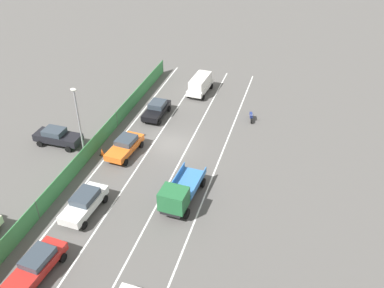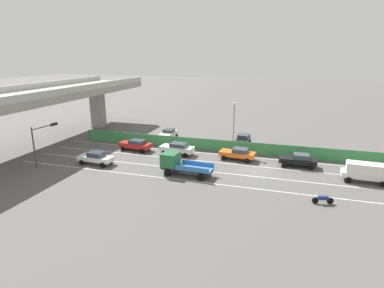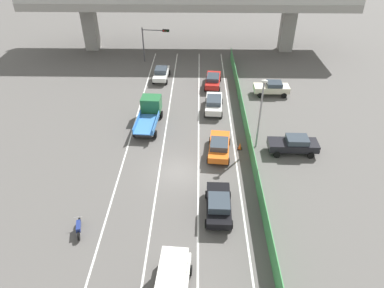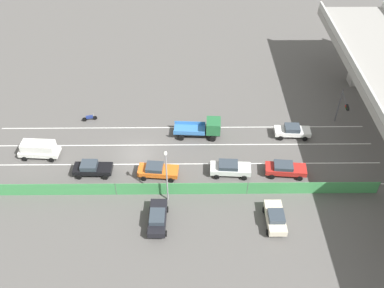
# 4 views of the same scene
# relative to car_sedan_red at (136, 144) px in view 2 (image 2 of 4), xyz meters

# --- Properties ---
(ground_plane) EXTENTS (300.00, 300.00, 0.00)m
(ground_plane) POSITION_rel_car_sedan_red_xyz_m (-3.49, -17.29, -0.89)
(ground_plane) COLOR #565451
(lane_line_left_edge) EXTENTS (0.14, 47.01, 0.01)m
(lane_line_left_edge) POSITION_rel_car_sedan_red_xyz_m (-8.63, -11.79, -0.88)
(lane_line_left_edge) COLOR silver
(lane_line_left_edge) RESTS_ON ground
(lane_line_mid_left) EXTENTS (0.14, 47.01, 0.01)m
(lane_line_mid_left) POSITION_rel_car_sedan_red_xyz_m (-5.20, -11.79, -0.88)
(lane_line_mid_left) COLOR silver
(lane_line_mid_left) RESTS_ON ground
(lane_line_mid_right) EXTENTS (0.14, 47.01, 0.01)m
(lane_line_mid_right) POSITION_rel_car_sedan_red_xyz_m (-1.78, -11.79, -0.88)
(lane_line_mid_right) COLOR silver
(lane_line_mid_right) RESTS_ON ground
(lane_line_right_edge) EXTENTS (0.14, 47.01, 0.01)m
(lane_line_right_edge) POSITION_rel_car_sedan_red_xyz_m (1.64, -11.79, -0.88)
(lane_line_right_edge) COLOR silver
(lane_line_right_edge) RESTS_ON ground
(elevated_overpass) EXTENTS (48.16, 9.87, 8.87)m
(elevated_overpass) POSITION_rel_car_sedan_red_xyz_m (-3.49, 13.72, 6.21)
(elevated_overpass) COLOR gray
(elevated_overpass) RESTS_ON ground
(green_fence) EXTENTS (0.10, 43.11, 1.69)m
(green_fence) POSITION_rel_car_sedan_red_xyz_m (2.99, -11.79, -0.04)
(green_fence) COLOR #3D8E4C
(green_fence) RESTS_ON ground
(car_sedan_red) EXTENTS (2.30, 4.77, 1.56)m
(car_sedan_red) POSITION_rel_car_sedan_red_xyz_m (0.00, 0.00, 0.00)
(car_sedan_red) COLOR red
(car_sedan_red) RESTS_ON ground
(car_sedan_black) EXTENTS (2.09, 4.45, 1.61)m
(car_sedan_black) POSITION_rel_car_sedan_red_xyz_m (-0.27, -22.07, -0.01)
(car_sedan_black) COLOR black
(car_sedan_black) RESTS_ON ground
(car_taxi_orange) EXTENTS (2.37, 4.72, 1.57)m
(car_taxi_orange) POSITION_rel_car_sedan_red_xyz_m (0.12, -14.57, -0.01)
(car_taxi_orange) COLOR orange
(car_taxi_orange) RESTS_ON ground
(car_sedan_white) EXTENTS (2.10, 4.54, 1.60)m
(car_sedan_white) POSITION_rel_car_sedan_red_xyz_m (-6.80, 2.06, -0.01)
(car_sedan_white) COLOR white
(car_sedan_white) RESTS_ON ground
(car_van_white) EXTENTS (2.32, 4.85, 2.08)m
(car_van_white) POSITION_rel_car_sedan_red_xyz_m (-3.29, -28.84, 0.31)
(car_van_white) COLOR silver
(car_van_white) RESTS_ON ground
(car_hatchback_white) EXTENTS (2.23, 4.70, 1.65)m
(car_hatchback_white) POSITION_rel_car_sedan_red_xyz_m (-0.10, -6.31, 0.04)
(car_hatchback_white) COLOR silver
(car_hatchback_white) RESTS_ON ground
(flatbed_truck_blue) EXTENTS (2.58, 5.95, 2.42)m
(flatbed_truck_blue) POSITION_rel_car_sedan_red_xyz_m (-6.96, -8.89, 0.37)
(flatbed_truck_blue) COLOR black
(flatbed_truck_blue) RESTS_ON ground
(motorcycle) EXTENTS (0.71, 1.92, 0.93)m
(motorcycle) POSITION_rel_car_sedan_red_xyz_m (-10.21, -24.10, -0.43)
(motorcycle) COLOR black
(motorcycle) RESTS_ON ground
(parked_sedan_dark) EXTENTS (4.60, 2.03, 1.68)m
(parked_sedan_dark) POSITION_rel_car_sedan_red_xyz_m (7.04, -14.19, 0.04)
(parked_sedan_dark) COLOR black
(parked_sedan_dark) RESTS_ON ground
(parked_sedan_cream) EXTENTS (4.23, 2.02, 1.66)m
(parked_sedan_cream) POSITION_rel_car_sedan_red_xyz_m (7.09, -2.22, 0.03)
(parked_sedan_cream) COLOR beige
(parked_sedan_cream) RESTS_ON ground
(traffic_light) EXTENTS (3.97, 0.74, 4.96)m
(traffic_light) POSITION_rel_car_sedan_red_xyz_m (-8.45, 8.24, 2.70)
(traffic_light) COLOR #47474C
(traffic_light) RESTS_ON ground
(street_lamp) EXTENTS (0.60, 0.36, 6.94)m
(street_lamp) POSITION_rel_car_sedan_red_xyz_m (3.75, -13.28, 3.34)
(street_lamp) COLOR gray
(street_lamp) RESTS_ON ground
(traffic_cone) EXTENTS (0.47, 0.47, 0.68)m
(traffic_cone) POSITION_rel_car_sedan_red_xyz_m (2.15, -13.75, -0.57)
(traffic_cone) COLOR orange
(traffic_cone) RESTS_ON ground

